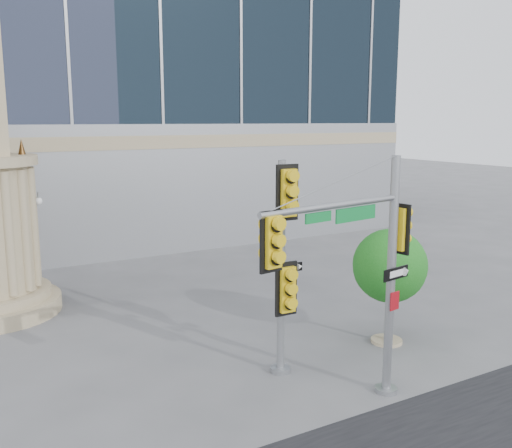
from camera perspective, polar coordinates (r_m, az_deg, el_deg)
ground at (r=14.33m, az=4.46°, el=-15.26°), size 120.00×120.00×0.00m
main_signal_pole at (r=12.18m, az=10.66°, el=-3.19°), size 4.21×1.05×5.44m
secondary_signal_pole at (r=13.57m, az=2.59°, el=-2.83°), size 0.90×0.68×5.27m
street_tree at (r=16.22m, az=13.28°, el=-4.36°), size 2.09×2.04×3.26m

